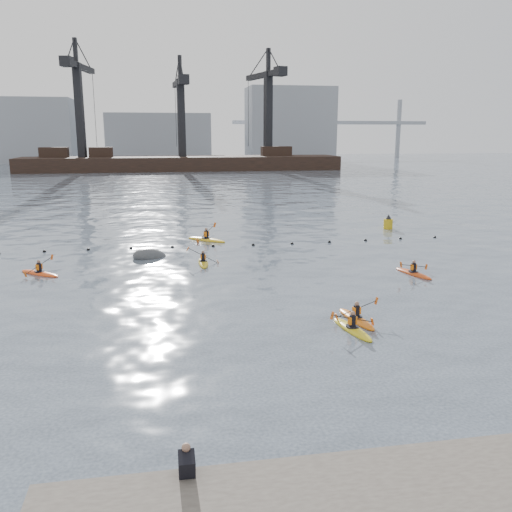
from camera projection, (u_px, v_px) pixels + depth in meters
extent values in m
plane|color=#323B48|center=(335.00, 371.00, 19.12)|extent=(400.00, 400.00, 0.00)
cube|color=black|center=(187.00, 465.00, 12.42)|extent=(0.38, 0.60, 0.67)
cube|color=black|center=(186.00, 465.00, 12.67)|extent=(0.34, 0.40, 0.24)
sphere|color=#8C6651|center=(186.00, 448.00, 12.44)|extent=(0.21, 0.21, 0.21)
sphere|color=black|center=(44.00, 252.00, 38.42)|extent=(0.24, 0.24, 0.24)
sphere|color=black|center=(88.00, 250.00, 39.02)|extent=(0.24, 0.24, 0.24)
sphere|color=black|center=(131.00, 248.00, 39.52)|extent=(0.24, 0.24, 0.24)
sphere|color=black|center=(172.00, 247.00, 39.91)|extent=(0.24, 0.24, 0.24)
sphere|color=black|center=(213.00, 246.00, 40.27)|extent=(0.24, 0.24, 0.24)
sphere|color=black|center=(253.00, 245.00, 40.67)|extent=(0.24, 0.24, 0.24)
sphere|color=black|center=(292.00, 244.00, 41.17)|extent=(0.24, 0.24, 0.24)
sphere|color=black|center=(329.00, 242.00, 41.77)|extent=(0.24, 0.24, 0.24)
sphere|color=black|center=(365.00, 240.00, 42.45)|extent=(0.24, 0.24, 0.24)
sphere|color=black|center=(400.00, 239.00, 43.13)|extent=(0.24, 0.24, 0.24)
sphere|color=black|center=(435.00, 237.00, 43.73)|extent=(0.24, 0.24, 0.24)
cube|color=black|center=(183.00, 166.00, 124.49)|extent=(72.00, 12.00, 4.50)
cube|color=black|center=(54.00, 152.00, 118.87)|extent=(6.00, 3.00, 2.20)
cube|color=black|center=(101.00, 152.00, 120.62)|extent=(5.00, 3.00, 2.20)
cube|color=black|center=(276.00, 151.00, 127.59)|extent=(7.00, 3.00, 2.20)
cube|color=black|center=(80.00, 111.00, 117.95)|extent=(1.85, 1.85, 20.00)
cube|color=black|center=(80.00, 67.00, 118.51)|extent=(4.31, 17.93, 1.20)
cube|color=black|center=(66.00, 62.00, 109.74)|extent=(2.62, 2.94, 2.00)
cube|color=black|center=(75.00, 50.00, 115.20)|extent=(0.93, 0.93, 5.00)
cube|color=black|center=(181.00, 118.00, 122.12)|extent=(1.73, 1.73, 17.00)
cube|color=black|center=(179.00, 83.00, 122.49)|extent=(2.50, 15.05, 1.20)
cube|color=black|center=(183.00, 79.00, 115.44)|extent=(2.42, 2.78, 2.00)
cube|color=black|center=(180.00, 67.00, 119.69)|extent=(0.87, 0.87, 5.00)
cube|color=black|center=(268.00, 114.00, 125.39)|extent=(1.96, 1.96, 19.00)
cube|color=black|center=(263.00, 75.00, 125.67)|extent=(5.56, 16.73, 1.20)
cube|color=black|center=(280.00, 71.00, 118.17)|extent=(2.80, 3.08, 2.00)
cube|color=black|center=(268.00, 60.00, 122.74)|extent=(0.98, 0.98, 5.00)
cube|color=gray|center=(34.00, 131.00, 154.11)|extent=(22.00, 14.00, 18.00)
cube|color=gray|center=(159.00, 138.00, 160.65)|extent=(30.00, 14.00, 14.00)
cube|color=gray|center=(290.00, 124.00, 166.74)|extent=(26.00, 14.00, 22.00)
cube|color=gray|center=(332.00, 123.00, 189.20)|extent=(70.00, 2.00, 1.20)
cylinder|color=gray|center=(262.00, 128.00, 185.28)|extent=(1.60, 1.60, 20.00)
cylinder|color=gray|center=(398.00, 129.00, 194.00)|extent=(1.60, 1.60, 20.00)
ellipsoid|color=orange|center=(356.00, 319.00, 24.38)|extent=(1.05, 3.16, 0.31)
cylinder|color=black|center=(356.00, 317.00, 24.35)|extent=(0.66, 0.66, 0.06)
cylinder|color=black|center=(357.00, 311.00, 24.29)|extent=(0.29, 0.29, 0.50)
cube|color=orange|center=(357.00, 310.00, 24.29)|extent=(0.38, 0.26, 0.33)
sphere|color=#8C6651|center=(357.00, 304.00, 24.21)|extent=(0.20, 0.20, 0.20)
cylinder|color=black|center=(357.00, 309.00, 24.27)|extent=(2.04, 0.32, 0.64)
cube|color=#D85914|center=(336.00, 317.00, 24.03)|extent=(0.16, 0.15, 0.33)
cube|color=#D85914|center=(376.00, 301.00, 24.51)|extent=(0.16, 0.15, 0.33)
ellipsoid|color=gold|center=(352.00, 330.00, 23.10)|extent=(1.15, 3.15, 0.31)
cylinder|color=black|center=(352.00, 327.00, 23.07)|extent=(0.67, 0.67, 0.06)
cylinder|color=black|center=(353.00, 321.00, 23.01)|extent=(0.29, 0.29, 0.50)
cube|color=orange|center=(353.00, 320.00, 23.01)|extent=(0.38, 0.27, 0.33)
sphere|color=#8C6651|center=(353.00, 313.00, 22.94)|extent=(0.20, 0.20, 0.20)
cylinder|color=black|center=(353.00, 319.00, 22.99)|extent=(2.03, 0.39, 0.59)
cube|color=#D85914|center=(332.00, 316.00, 22.60)|extent=(0.15, 0.16, 0.33)
cube|color=#D85914|center=(372.00, 322.00, 23.38)|extent=(0.15, 0.16, 0.33)
ellipsoid|color=#EE4B16|center=(40.00, 274.00, 32.33)|extent=(2.80, 2.45, 0.31)
cylinder|color=black|center=(39.00, 272.00, 32.30)|extent=(0.82, 0.82, 0.06)
cylinder|color=black|center=(39.00, 267.00, 32.24)|extent=(0.29, 0.29, 0.51)
cube|color=orange|center=(39.00, 267.00, 32.24)|extent=(0.39, 0.41, 0.33)
sphere|color=#8C6651|center=(39.00, 262.00, 32.17)|extent=(0.20, 0.20, 0.20)
cylinder|color=black|center=(39.00, 266.00, 32.22)|extent=(1.32, 1.60, 0.72)
cube|color=#D85914|center=(25.00, 274.00, 31.45)|extent=(0.20, 0.20, 0.33)
cube|color=#D85914|center=(52.00, 257.00, 33.00)|extent=(0.20, 0.20, 0.33)
ellipsoid|color=gold|center=(203.00, 263.00, 35.04)|extent=(0.68, 3.04, 0.30)
cylinder|color=black|center=(203.00, 261.00, 35.01)|extent=(0.58, 0.58, 0.06)
cylinder|color=black|center=(203.00, 257.00, 34.96)|extent=(0.28, 0.28, 0.49)
cube|color=orange|center=(203.00, 257.00, 34.95)|extent=(0.35, 0.22, 0.32)
sphere|color=#8C6651|center=(203.00, 252.00, 34.88)|extent=(0.20, 0.20, 0.20)
cylinder|color=black|center=(203.00, 256.00, 34.93)|extent=(1.83, 0.08, 1.05)
cube|color=#D85914|center=(188.00, 249.00, 34.69)|extent=(0.20, 0.14, 0.30)
cube|color=#D85914|center=(218.00, 262.00, 35.18)|extent=(0.20, 0.14, 0.30)
ellipsoid|color=#C14012|center=(413.00, 274.00, 32.31)|extent=(1.39, 3.12, 0.31)
cylinder|color=black|center=(413.00, 272.00, 32.29)|extent=(0.71, 0.71, 0.06)
cylinder|color=black|center=(414.00, 267.00, 32.23)|extent=(0.29, 0.29, 0.50)
cube|color=orange|center=(414.00, 267.00, 32.22)|extent=(0.39, 0.29, 0.33)
sphere|color=#8C6651|center=(414.00, 262.00, 32.15)|extent=(0.20, 0.20, 0.20)
cylinder|color=black|center=(414.00, 266.00, 32.21)|extent=(2.02, 0.58, 0.41)
cube|color=#D85914|center=(426.00, 267.00, 32.65)|extent=(0.14, 0.16, 0.33)
cube|color=#D85914|center=(401.00, 265.00, 31.76)|extent=(0.14, 0.16, 0.33)
ellipsoid|color=yellow|center=(206.00, 240.00, 42.57)|extent=(3.14, 2.93, 0.36)
cylinder|color=black|center=(206.00, 238.00, 42.54)|extent=(0.95, 0.95, 0.07)
cylinder|color=black|center=(206.00, 234.00, 42.47)|extent=(0.34, 0.34, 0.58)
cube|color=orange|center=(206.00, 234.00, 42.46)|extent=(0.45, 0.46, 0.38)
sphere|color=#8C6651|center=(206.00, 229.00, 42.38)|extent=(0.24, 0.24, 0.24)
cylinder|color=black|center=(206.00, 233.00, 42.44)|extent=(1.55, 1.71, 1.04)
cube|color=#D85914|center=(198.00, 241.00, 41.60)|extent=(0.25, 0.26, 0.37)
cube|color=#D85914|center=(215.00, 225.00, 43.29)|extent=(0.25, 0.26, 0.37)
ellipsoid|color=#3D3F43|center=(150.00, 257.00, 36.80)|extent=(3.03, 2.45, 1.71)
cylinder|color=gold|center=(388.00, 225.00, 47.76)|extent=(0.80, 0.80, 1.03)
cone|color=black|center=(388.00, 217.00, 47.60)|extent=(0.50, 0.50, 0.40)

